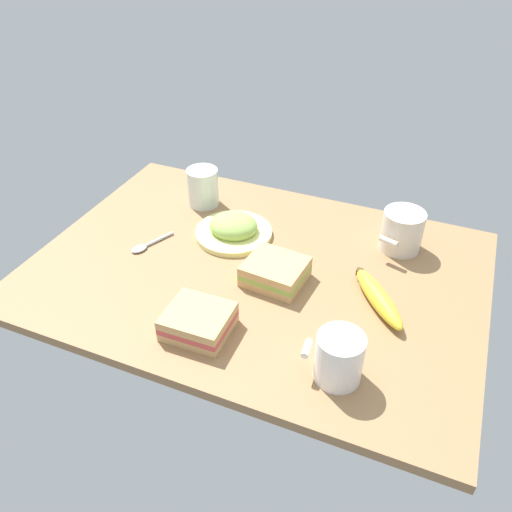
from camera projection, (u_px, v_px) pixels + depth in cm
name	position (u px, v px, depth cm)	size (l,w,h in cm)	color
tabletop	(256.00, 272.00, 106.68)	(90.00, 64.00, 2.00)	#936D47
plate_of_food	(234.00, 229.00, 114.46)	(17.04, 17.04, 4.97)	#EAE58C
coffee_mug_black	(402.00, 230.00, 108.90)	(8.66, 11.11, 8.83)	silver
coffee_mug_milky	(339.00, 357.00, 80.87)	(9.70, 7.61, 8.63)	white
sandwich_main	(275.00, 272.00, 101.55)	(12.18, 11.16, 4.40)	tan
sandwich_side	(198.00, 322.00, 90.41)	(11.27, 10.18, 4.40)	tan
glass_of_milk	(203.00, 189.00, 123.81)	(7.38, 7.38, 9.05)	silver
banana	(378.00, 298.00, 96.07)	(13.48, 15.54, 3.45)	yellow
spoon	(146.00, 245.00, 111.66)	(5.70, 10.37, 0.80)	silver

